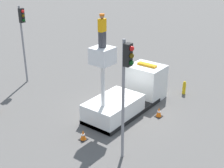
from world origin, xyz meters
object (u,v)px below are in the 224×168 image
at_px(traffic_light_across, 23,30).
at_px(traffic_cone_curbside, 159,112).
at_px(traffic_light_pole, 126,79).
at_px(traffic_cone_rear, 83,135).
at_px(fire_hydrant, 184,88).
at_px(bucket_truck, 129,95).
at_px(worker, 102,31).

xyz_separation_m(traffic_light_across, traffic_cone_curbside, (1.33, -10.68, -3.75)).
height_order(traffic_light_pole, traffic_cone_rear, traffic_light_pole).
xyz_separation_m(traffic_cone_rear, traffic_cone_curbside, (4.67, -1.92, 0.02)).
bearing_deg(fire_hydrant, traffic_cone_rear, 168.98).
distance_m(traffic_light_across, traffic_cone_rear, 10.10).
bearing_deg(traffic_cone_curbside, traffic_light_pole, -171.27).
xyz_separation_m(fire_hydrant, traffic_cone_rear, (-8.62, 1.68, -0.19)).
relative_size(traffic_light_pole, traffic_cone_curbside, 9.39).
distance_m(bucket_truck, traffic_cone_rear, 4.50).
relative_size(worker, traffic_light_across, 0.30).
height_order(traffic_light_pole, fire_hydrant, traffic_light_pole).
relative_size(worker, fire_hydrant, 1.82).
bearing_deg(traffic_cone_curbside, worker, 143.14).
bearing_deg(bucket_truck, worker, 180.00).
distance_m(traffic_light_across, traffic_cone_curbside, 11.40).
xyz_separation_m(bucket_truck, fire_hydrant, (4.17, -1.84, -0.48)).
xyz_separation_m(worker, traffic_cone_curbside, (2.78, -2.08, -5.22)).
distance_m(worker, traffic_light_across, 8.84).
height_order(fire_hydrant, traffic_cone_rear, fire_hydrant).
xyz_separation_m(traffic_light_pole, fire_hydrant, (8.51, 0.95, -3.68)).
distance_m(worker, fire_hydrant, 8.61).
xyz_separation_m(bucket_truck, worker, (-2.56, 0.00, 4.57)).
bearing_deg(traffic_cone_rear, traffic_light_pole, -87.76).
xyz_separation_m(bucket_truck, traffic_cone_rear, (-4.45, -0.16, -0.67)).
distance_m(traffic_cone_rear, traffic_cone_curbside, 5.05).
xyz_separation_m(traffic_light_pole, traffic_light_across, (3.24, 11.38, -0.11)).
distance_m(fire_hydrant, traffic_cone_rear, 8.78).
height_order(traffic_light_across, traffic_cone_curbside, traffic_light_across).
xyz_separation_m(bucket_truck, traffic_light_across, (-1.11, 8.60, 3.10)).
bearing_deg(bucket_truck, fire_hydrant, -23.79).
xyz_separation_m(traffic_light_pole, traffic_cone_curbside, (4.57, 0.70, -3.86)).
bearing_deg(worker, traffic_light_across, 80.42).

